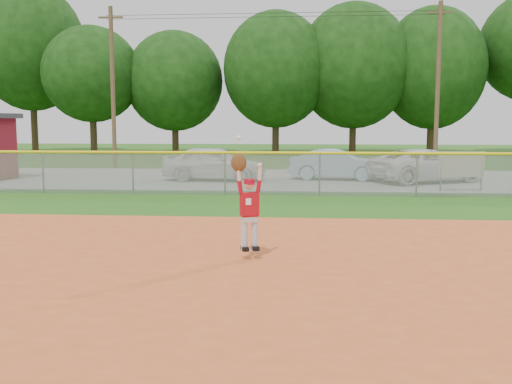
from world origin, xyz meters
TOP-DOWN VIEW (x-y plane):
  - ground at (0.00, 0.00)m, footprint 120.00×120.00m
  - clay_infield at (0.00, -3.00)m, footprint 24.00×16.00m
  - parking_strip at (0.00, 16.00)m, footprint 44.00×10.00m
  - car_white_a at (-1.11, 14.79)m, footprint 4.63×2.20m
  - car_blue at (4.26, 15.63)m, footprint 4.28×2.01m
  - car_white_b at (8.05, 14.91)m, footprint 5.60×4.38m
  - sponsor_sign at (8.58, 11.56)m, footprint 1.68×0.15m
  - outfield_fence at (0.00, 10.00)m, footprint 40.06×0.10m
  - power_lines at (1.00, 22.00)m, footprint 19.40×0.24m
  - tree_line at (0.96, 37.90)m, footprint 62.37×13.00m
  - ballplayer at (1.73, 0.33)m, footprint 0.58×0.33m

SIDE VIEW (x-z plane):
  - ground at x=0.00m, z-range 0.00..0.00m
  - parking_strip at x=0.00m, z-range 0.00..0.03m
  - clay_infield at x=0.00m, z-range 0.00..0.04m
  - car_blue at x=4.26m, z-range 0.03..1.39m
  - car_white_b at x=8.05m, z-range 0.03..1.44m
  - car_white_a at x=-1.11m, z-range 0.03..1.56m
  - outfield_fence at x=0.00m, z-range 0.11..1.66m
  - sponsor_sign at x=8.58m, z-range 0.24..1.74m
  - ballplayer at x=1.73m, z-range 0.03..2.14m
  - power_lines at x=1.00m, z-range 0.18..9.18m
  - tree_line at x=0.96m, z-range 0.32..14.75m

